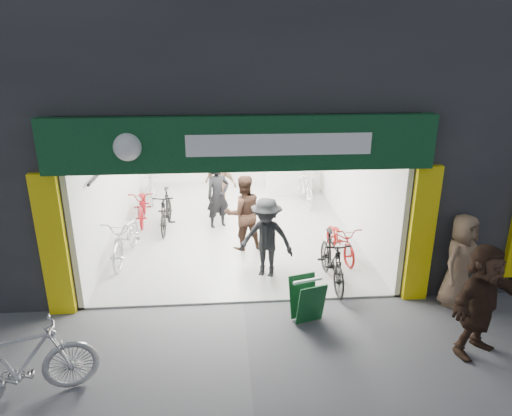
{
  "coord_description": "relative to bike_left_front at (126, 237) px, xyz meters",
  "views": [
    {
      "loc": [
        -0.33,
        -7.43,
        4.55
      ],
      "look_at": [
        0.36,
        1.5,
        1.35
      ],
      "focal_mm": 32.0,
      "sensor_mm": 36.0,
      "label": 1
    }
  ],
  "objects": [
    {
      "name": "ground",
      "position": [
        2.5,
        -2.1,
        -0.53
      ],
      "size": [
        60.0,
        60.0,
        0.0
      ],
      "primitive_type": "plane",
      "color": "#56565B",
      "rests_on": "ground"
    },
    {
      "name": "building",
      "position": [
        3.41,
        2.89,
        3.79
      ],
      "size": [
        17.0,
        10.27,
        8.0
      ],
      "color": "#232326",
      "rests_on": "ground"
    },
    {
      "name": "bike_left_front",
      "position": [
        0.0,
        0.0,
        0.0
      ],
      "size": [
        0.83,
        2.05,
        1.05
      ],
      "primitive_type": "imported",
      "rotation": [
        0.0,
        0.0,
        -0.07
      ],
      "color": "#B6B5BA",
      "rests_on": "ground"
    },
    {
      "name": "bike_left_midfront",
      "position": [
        0.7,
        1.65,
        0.01
      ],
      "size": [
        0.55,
        1.8,
        1.07
      ],
      "primitive_type": "imported",
      "rotation": [
        0.0,
        0.0,
        -0.02
      ],
      "color": "black",
      "rests_on": "ground"
    },
    {
      "name": "bike_left_midback",
      "position": [
        0.0,
        2.33,
        -0.05
      ],
      "size": [
        0.81,
        1.86,
        0.95
      ],
      "primitive_type": "imported",
      "rotation": [
        0.0,
        0.0,
        0.1
      ],
      "color": "maroon",
      "rests_on": "ground"
    },
    {
      "name": "bike_left_back",
      "position": [
        0.0,
        4.03,
        -0.06
      ],
      "size": [
        0.7,
        1.62,
        0.94
      ],
      "primitive_type": "imported",
      "rotation": [
        0.0,
        0.0,
        0.17
      ],
      "color": "#B3B2B7",
      "rests_on": "ground"
    },
    {
      "name": "bike_right_front",
      "position": [
        4.3,
        -1.5,
        0.01
      ],
      "size": [
        0.53,
        1.8,
        1.08
      ],
      "primitive_type": "imported",
      "rotation": [
        0.0,
        0.0,
        0.02
      ],
      "color": "black",
      "rests_on": "ground"
    },
    {
      "name": "bike_right_mid",
      "position": [
        4.79,
        -0.3,
        -0.1
      ],
      "size": [
        0.77,
        1.67,
        0.84
      ],
      "primitive_type": "imported",
      "rotation": [
        0.0,
        0.0,
        0.13
      ],
      "color": "maroon",
      "rests_on": "ground"
    },
    {
      "name": "bike_right_back",
      "position": [
        4.64,
        3.39,
        -0.01
      ],
      "size": [
        0.63,
        1.77,
        1.04
      ],
      "primitive_type": "imported",
      "rotation": [
        0.0,
        0.0,
        0.08
      ],
      "color": "silver",
      "rests_on": "ground"
    },
    {
      "name": "parked_bike",
      "position": [
        -0.55,
        -4.33,
        0.05
      ],
      "size": [
        2.01,
        1.15,
        1.16
      ],
      "primitive_type": "imported",
      "rotation": [
        0.0,
        0.0,
        1.91
      ],
      "color": "#ADADB2",
      "rests_on": "ground"
    },
    {
      "name": "customer_a",
      "position": [
        2.05,
        1.72,
        0.35
      ],
      "size": [
        0.76,
        0.67,
        1.75
      ],
      "primitive_type": "imported",
      "rotation": [
        0.0,
        0.0,
        0.48
      ],
      "color": "black",
      "rests_on": "ground"
    },
    {
      "name": "customer_b",
      "position": [
        2.63,
        0.33,
        0.38
      ],
      "size": [
        1.01,
        0.86,
        1.8
      ],
      "primitive_type": "imported",
      "rotation": [
        0.0,
        0.0,
        3.36
      ],
      "color": "#372219",
      "rests_on": "ground"
    },
    {
      "name": "customer_c",
      "position": [
        3.03,
        -1.07,
        0.33
      ],
      "size": [
        1.26,
        0.97,
        1.72
      ],
      "primitive_type": "imported",
      "rotation": [
        0.0,
        0.0,
        -0.34
      ],
      "color": "black",
      "rests_on": "ground"
    },
    {
      "name": "customer_d",
      "position": [
        2.12,
        2.93,
        0.32
      ],
      "size": [
        1.07,
        0.85,
        1.69
      ],
      "primitive_type": "imported",
      "rotation": [
        0.0,
        0.0,
        2.62
      ],
      "color": "#937056",
      "rests_on": "ground"
    },
    {
      "name": "pedestrian_near",
      "position": [
        6.42,
        -2.4,
        0.36
      ],
      "size": [
        1.03,
        0.96,
        1.77
      ],
      "primitive_type": "imported",
      "rotation": [
        0.0,
        0.0,
        0.62
      ],
      "color": "#7C6048",
      "rests_on": "ground"
    },
    {
      "name": "pedestrian_far",
      "position": [
        6.03,
        -3.79,
        0.39
      ],
      "size": [
        1.75,
        1.25,
        1.82
      ],
      "primitive_type": "imported",
      "rotation": [
        0.0,
        0.0,
        0.47
      ],
      "color": "#312016",
      "rests_on": "ground"
    },
    {
      "name": "sandwich_board",
      "position": [
        3.57,
        -2.75,
        -0.1
      ],
      "size": [
        0.62,
        0.63,
        0.78
      ],
      "rotation": [
        0.0,
        0.0,
        0.27
      ],
      "color": "#10431E",
      "rests_on": "ground"
    }
  ]
}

